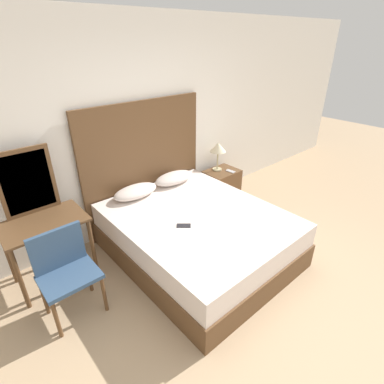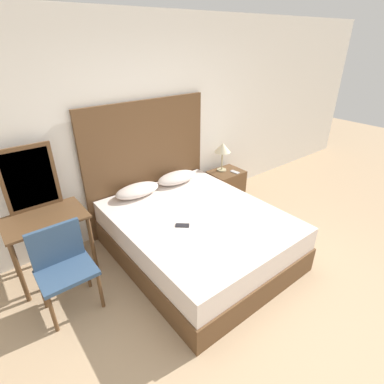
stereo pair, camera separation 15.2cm
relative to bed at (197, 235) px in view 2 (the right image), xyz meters
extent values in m
plane|color=tan|center=(-0.07, -1.32, -0.29)|extent=(16.00, 16.00, 0.00)
cube|color=white|center=(-0.07, 1.15, 1.06)|extent=(10.00, 0.06, 2.70)
cube|color=brown|center=(0.00, 0.00, -0.13)|extent=(1.72, 2.09, 0.30)
cube|color=silver|center=(0.00, 0.00, 0.15)|extent=(1.68, 2.05, 0.27)
cube|color=brown|center=(0.00, 1.07, 0.57)|extent=(1.80, 0.05, 1.71)
ellipsoid|color=silver|center=(-0.31, 0.84, 0.36)|extent=(0.60, 0.31, 0.14)
ellipsoid|color=silver|center=(0.31, 0.84, 0.36)|extent=(0.60, 0.31, 0.14)
cube|color=#232328|center=(-0.28, -0.08, 0.30)|extent=(0.16, 0.15, 0.01)
cube|color=brown|center=(1.25, 0.81, -0.04)|extent=(0.53, 0.41, 0.50)
cylinder|color=tan|center=(1.22, 0.89, 0.22)|extent=(0.15, 0.15, 0.02)
cylinder|color=tan|center=(1.22, 0.89, 0.38)|extent=(0.02, 0.02, 0.29)
cone|color=beige|center=(1.22, 0.89, 0.59)|extent=(0.25, 0.25, 0.15)
cube|color=#B7B7BC|center=(1.34, 0.70, 0.22)|extent=(0.09, 0.16, 0.01)
cube|color=brown|center=(-1.46, 0.73, 0.45)|extent=(0.81, 0.54, 0.02)
cylinder|color=brown|center=(-1.82, 0.50, 0.08)|extent=(0.04, 0.04, 0.72)
cylinder|color=brown|center=(-1.09, 0.50, 0.08)|extent=(0.04, 0.04, 0.72)
cylinder|color=brown|center=(-1.82, 0.96, 0.08)|extent=(0.04, 0.04, 0.72)
cylinder|color=brown|center=(-1.09, 0.96, 0.08)|extent=(0.04, 0.04, 0.72)
cube|color=brown|center=(-1.46, 0.98, 0.81)|extent=(0.54, 0.03, 0.71)
cube|color=#B2BCC6|center=(-1.46, 0.97, 0.81)|extent=(0.46, 0.01, 0.62)
cube|color=#334C6B|center=(-1.48, 0.12, 0.16)|extent=(0.51, 0.40, 0.04)
cube|color=#334C6B|center=(-1.48, 0.31, 0.38)|extent=(0.48, 0.04, 0.40)
cylinder|color=brown|center=(-1.70, -0.05, -0.07)|extent=(0.04, 0.04, 0.42)
cylinder|color=brown|center=(-1.26, -0.05, -0.07)|extent=(0.04, 0.04, 0.42)
cylinder|color=brown|center=(-1.70, 0.30, -0.07)|extent=(0.04, 0.04, 0.42)
cylinder|color=brown|center=(-1.26, 0.30, -0.07)|extent=(0.04, 0.04, 0.42)
camera|label=1|loc=(-1.99, -2.18, 2.13)|focal=28.00mm
camera|label=2|loc=(-1.88, -2.27, 2.13)|focal=28.00mm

